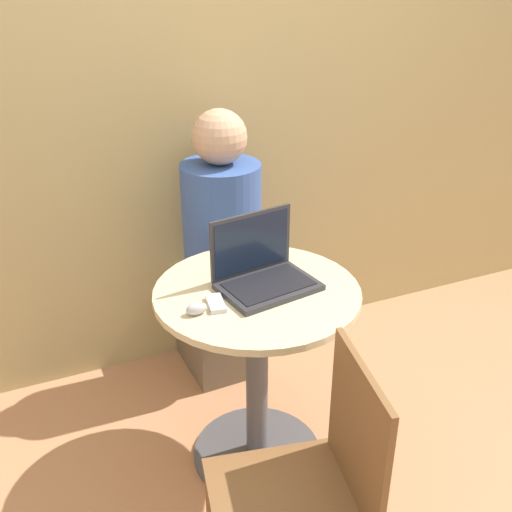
# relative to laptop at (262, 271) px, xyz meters

# --- Properties ---
(ground_plane) EXTENTS (12.00, 12.00, 0.00)m
(ground_plane) POSITION_rel_laptop_xyz_m (-0.03, -0.02, -0.80)
(ground_plane) COLOR tan
(back_wall) EXTENTS (7.00, 0.05, 2.60)m
(back_wall) POSITION_rel_laptop_xyz_m (-0.03, 0.80, 0.50)
(back_wall) COLOR tan
(back_wall) RESTS_ON ground_plane
(round_table) EXTENTS (0.71, 0.71, 0.74)m
(round_table) POSITION_rel_laptop_xyz_m (-0.03, -0.02, -0.30)
(round_table) COLOR #4C4C51
(round_table) RESTS_ON ground_plane
(laptop) EXTENTS (0.35, 0.27, 0.24)m
(laptop) POSITION_rel_laptop_xyz_m (0.00, 0.00, 0.00)
(laptop) COLOR #2D2D33
(laptop) RESTS_ON round_table
(cell_phone) EXTENTS (0.07, 0.11, 0.02)m
(cell_phone) POSITION_rel_laptop_xyz_m (-0.19, -0.07, -0.04)
(cell_phone) COLOR silver
(cell_phone) RESTS_ON round_table
(computer_mouse) EXTENTS (0.07, 0.04, 0.04)m
(computer_mouse) POSITION_rel_laptop_xyz_m (-0.27, -0.09, -0.03)
(computer_mouse) COLOR #B2B2B7
(computer_mouse) RESTS_ON round_table
(chair_empty) EXTENTS (0.47, 0.47, 0.85)m
(chair_empty) POSITION_rel_laptop_xyz_m (-0.14, -0.63, -0.35)
(chair_empty) COLOR brown
(chair_empty) RESTS_ON ground_plane
(person_seated) EXTENTS (0.33, 0.52, 1.23)m
(person_seated) POSITION_rel_laptop_xyz_m (0.05, 0.58, -0.27)
(person_seated) COLOR brown
(person_seated) RESTS_ON ground_plane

